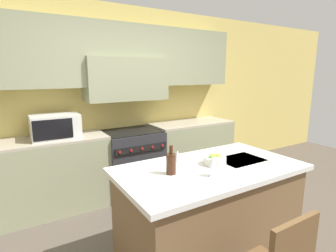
{
  "coord_description": "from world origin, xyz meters",
  "views": [
    {
      "loc": [
        -1.44,
        -1.69,
        1.73
      ],
      "look_at": [
        0.02,
        0.73,
        1.16
      ],
      "focal_mm": 28.0,
      "sensor_mm": 36.0,
      "label": 1
    }
  ],
  "objects": [
    {
      "name": "back_cabinetry",
      "position": [
        0.0,
        2.0,
        1.6
      ],
      "size": [
        10.0,
        0.46,
        2.7
      ],
      "color": "#DBC166",
      "rests_on": "ground_plane"
    },
    {
      "name": "back_counter",
      "position": [
        -0.0,
        1.75,
        0.47
      ],
      "size": [
        3.51,
        0.62,
        0.94
      ],
      "color": "gray",
      "rests_on": "ground_plane"
    },
    {
      "name": "range_stove",
      "position": [
        0.0,
        1.73,
        0.46
      ],
      "size": [
        0.8,
        0.7,
        0.92
      ],
      "color": "#2D2D33",
      "rests_on": "ground_plane"
    },
    {
      "name": "microwave",
      "position": [
        -1.0,
        1.75,
        1.09
      ],
      "size": [
        0.56,
        0.41,
        0.29
      ],
      "color": "silver",
      "rests_on": "back_counter"
    },
    {
      "name": "kitchen_island",
      "position": [
        0.03,
        0.03,
        0.46
      ],
      "size": [
        1.68,
        0.92,
        0.91
      ],
      "color": "brown",
      "rests_on": "ground_plane"
    },
    {
      "name": "wine_bottle",
      "position": [
        -0.36,
        0.06,
        1.0
      ],
      "size": [
        0.08,
        0.08,
        0.24
      ],
      "color": "#422314",
      "rests_on": "kitchen_island"
    },
    {
      "name": "wine_glass_near",
      "position": [
        -0.1,
        -0.16,
        1.03
      ],
      "size": [
        0.08,
        0.08,
        0.17
      ],
      "color": "white",
      "rests_on": "kitchen_island"
    },
    {
      "name": "wine_glass_far",
      "position": [
        -0.25,
        0.13,
        1.03
      ],
      "size": [
        0.08,
        0.08,
        0.17
      ],
      "color": "white",
      "rests_on": "kitchen_island"
    },
    {
      "name": "fruit_bowl",
      "position": [
        0.1,
        0.05,
        0.95
      ],
      "size": [
        0.21,
        0.21,
        0.1
      ],
      "color": "silver",
      "rests_on": "kitchen_island"
    }
  ]
}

